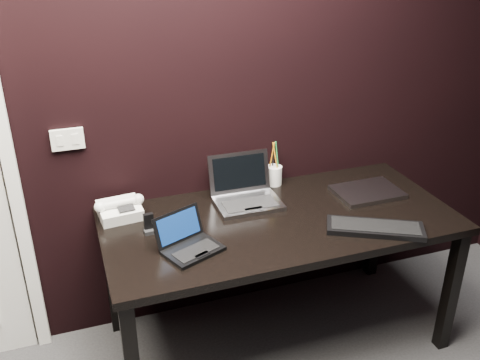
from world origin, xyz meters
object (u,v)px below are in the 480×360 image
object	(u,v)px
desk	(279,231)
mobile_phone	(149,226)
ext_keyboard	(375,228)
netbook	(189,243)
silver_laptop	(246,195)
pen_cup	(274,175)
closed_laptop	(367,192)
desk_phone	(120,209)

from	to	relation	value
desk	mobile_phone	world-z (taller)	mobile_phone
ext_keyboard	mobile_phone	world-z (taller)	mobile_phone
netbook	ext_keyboard	size ratio (longest dim) A/B	0.66
silver_laptop	netbook	bearing A→B (deg)	-138.75
mobile_phone	pen_cup	bearing A→B (deg)	20.85
closed_laptop	silver_laptop	bearing A→B (deg)	168.87
desk	pen_cup	size ratio (longest dim) A/B	6.87
netbook	pen_cup	distance (m)	0.77
netbook	desk	bearing A→B (deg)	15.04
closed_laptop	pen_cup	bearing A→B (deg)	147.17
closed_laptop	mobile_phone	world-z (taller)	mobile_phone
desk	netbook	bearing A→B (deg)	-164.96
ext_keyboard	desk_phone	bearing A→B (deg)	154.89
silver_laptop	pen_cup	xyz separation A→B (m)	(0.22, 0.15, 0.02)
ext_keyboard	mobile_phone	size ratio (longest dim) A/B	4.92
closed_laptop	ext_keyboard	bearing A→B (deg)	-115.94
closed_laptop	pen_cup	world-z (taller)	pen_cup
silver_laptop	desk_phone	size ratio (longest dim) A/B	1.35
netbook	silver_laptop	bearing A→B (deg)	41.25
silver_laptop	closed_laptop	distance (m)	0.65
desk	pen_cup	world-z (taller)	pen_cup
silver_laptop	desk_phone	xyz separation A→B (m)	(-0.63, 0.05, 0.00)
netbook	pen_cup	world-z (taller)	pen_cup
silver_laptop	mobile_phone	bearing A→B (deg)	-165.50
silver_laptop	pen_cup	distance (m)	0.26
desk_phone	pen_cup	bearing A→B (deg)	6.40
mobile_phone	ext_keyboard	bearing A→B (deg)	-18.38
netbook	desk_phone	xyz separation A→B (m)	(-0.24, 0.39, 0.01)
silver_laptop	mobile_phone	xyz separation A→B (m)	(-0.52, -0.13, -0.01)
desk	closed_laptop	distance (m)	0.54
closed_laptop	pen_cup	xyz separation A→B (m)	(-0.42, 0.27, 0.05)
netbook	mobile_phone	size ratio (longest dim) A/B	3.23
desk	ext_keyboard	xyz separation A→B (m)	(0.37, -0.26, 0.09)
desk_phone	netbook	bearing A→B (deg)	-57.70
closed_laptop	pen_cup	size ratio (longest dim) A/B	1.38
ext_keyboard	closed_laptop	world-z (taller)	ext_keyboard
netbook	closed_laptop	distance (m)	1.04
pen_cup	desk_phone	bearing A→B (deg)	-173.60
desk_phone	pen_cup	xyz separation A→B (m)	(0.84, 0.09, 0.01)
silver_laptop	ext_keyboard	world-z (taller)	silver_laptop
desk	silver_laptop	xyz separation A→B (m)	(-0.10, 0.20, 0.12)
mobile_phone	pen_cup	distance (m)	0.79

